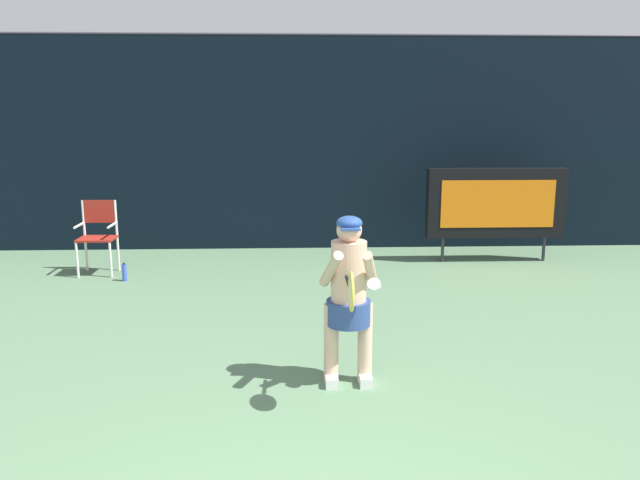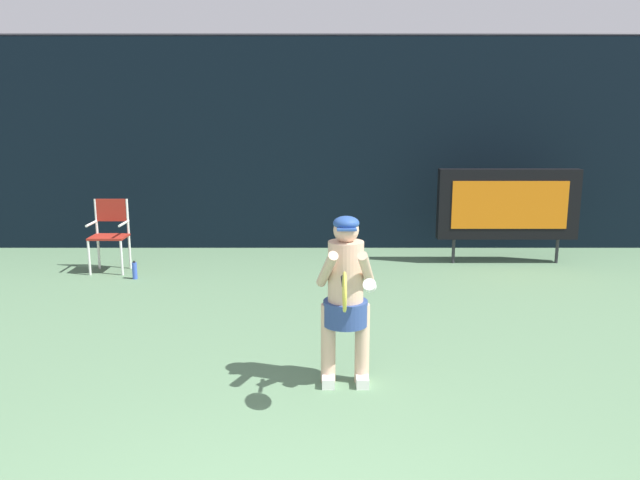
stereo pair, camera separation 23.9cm
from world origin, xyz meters
name	(u,v)px [view 2 (the right image)]	position (x,y,z in m)	size (l,w,h in m)	color
backdrop_screen	(302,145)	(0.00, 8.50, 1.81)	(18.00, 0.12, 3.66)	black
scoreboard	(506,204)	(3.23, 7.31, 0.95)	(2.20, 0.21, 1.50)	black
umpire_chair	(107,231)	(-2.88, 6.82, 0.62)	(0.52, 0.44, 1.08)	white
water_bottle	(132,271)	(-2.40, 6.34, 0.12)	(0.07, 0.07, 0.27)	blue
tennis_player	(344,293)	(0.50, 2.81, 0.83)	(0.52, 0.59, 1.50)	white
tennis_racket	(342,291)	(0.47, 2.22, 1.02)	(0.03, 0.60, 0.31)	black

